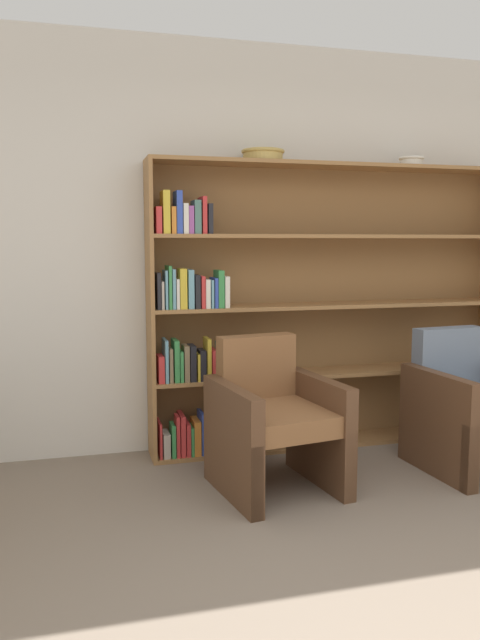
{
  "coord_description": "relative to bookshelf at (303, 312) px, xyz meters",
  "views": [
    {
      "loc": [
        -1.2,
        -1.52,
        1.42
      ],
      "look_at": [
        -0.23,
        2.13,
        0.95
      ],
      "focal_mm": 35.0,
      "sensor_mm": 36.0,
      "label": 1
    }
  ],
  "objects": [
    {
      "name": "bowl_terracotta",
      "position": [
        0.78,
        -0.03,
        1.04
      ],
      "size": [
        0.17,
        0.17,
        0.07
      ],
      "color": "silver",
      "rests_on": "bookshelf"
    },
    {
      "name": "bookshelf",
      "position": [
        0.0,
        0.0,
        0.0
      ],
      "size": [
        2.58,
        0.3,
        1.95
      ],
      "color": "olive",
      "rests_on": "ground"
    },
    {
      "name": "bowl_sage",
      "position": [
        -0.3,
        -0.03,
        1.05
      ],
      "size": [
        0.29,
        0.29,
        0.07
      ],
      "color": "tan",
      "rests_on": "bookshelf"
    },
    {
      "name": "armchair_cushioned",
      "position": [
        0.87,
        -0.7,
        -0.55
      ],
      "size": [
        0.7,
        0.73,
        0.86
      ],
      "rotation": [
        0.0,
        0.0,
        3.23
      ],
      "color": "brown",
      "rests_on": "ground"
    },
    {
      "name": "armchair_leather",
      "position": [
        -0.44,
        -0.7,
        -0.55
      ],
      "size": [
        0.74,
        0.77,
        0.86
      ],
      "rotation": [
        0.0,
        0.0,
        3.3
      ],
      "color": "brown",
      "rests_on": "ground"
    },
    {
      "name": "wall_back",
      "position": [
        -0.33,
        0.16,
        0.43
      ],
      "size": [
        12.0,
        0.06,
        2.75
      ],
      "color": "silver",
      "rests_on": "ground"
    }
  ]
}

